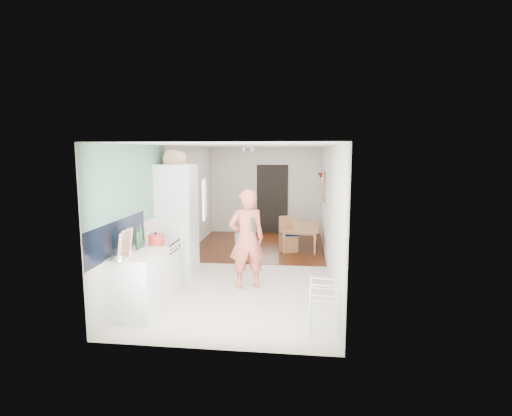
% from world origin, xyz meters
% --- Properties ---
extents(room_shell, '(3.20, 7.00, 2.50)m').
position_xyz_m(room_shell, '(0.00, 0.00, 1.25)').
color(room_shell, beige).
rests_on(room_shell, ground).
extents(floor, '(3.20, 7.00, 0.01)m').
position_xyz_m(floor, '(0.00, 0.00, 0.00)').
color(floor, beige).
rests_on(floor, ground).
extents(wood_floor_overlay, '(3.20, 3.30, 0.01)m').
position_xyz_m(wood_floor_overlay, '(0.00, 1.85, 0.01)').
color(wood_floor_overlay, '#501C10').
rests_on(wood_floor_overlay, room_shell).
extents(sage_wall_panel, '(0.02, 3.00, 1.30)m').
position_xyz_m(sage_wall_panel, '(-1.59, -2.00, 1.85)').
color(sage_wall_panel, gray).
rests_on(sage_wall_panel, room_shell).
extents(tile_splashback, '(0.02, 1.90, 0.50)m').
position_xyz_m(tile_splashback, '(-1.59, -2.55, 1.15)').
color(tile_splashback, black).
rests_on(tile_splashback, room_shell).
extents(doorway_recess, '(0.90, 0.04, 2.00)m').
position_xyz_m(doorway_recess, '(0.20, 3.48, 1.00)').
color(doorway_recess, black).
rests_on(doorway_recess, room_shell).
extents(base_cabinet, '(0.60, 0.90, 0.86)m').
position_xyz_m(base_cabinet, '(-1.30, -2.55, 0.43)').
color(base_cabinet, silver).
rests_on(base_cabinet, room_shell).
extents(worktop, '(0.62, 0.92, 0.06)m').
position_xyz_m(worktop, '(-1.30, -2.55, 0.89)').
color(worktop, silver).
rests_on(worktop, room_shell).
extents(range_cooker, '(0.60, 0.60, 0.88)m').
position_xyz_m(range_cooker, '(-1.30, -1.80, 0.44)').
color(range_cooker, silver).
rests_on(range_cooker, room_shell).
extents(cooker_top, '(0.60, 0.60, 0.04)m').
position_xyz_m(cooker_top, '(-1.30, -1.80, 0.90)').
color(cooker_top, '#B3B3B5').
rests_on(cooker_top, room_shell).
extents(fridge_housing, '(0.66, 0.66, 2.15)m').
position_xyz_m(fridge_housing, '(-1.27, -0.78, 1.07)').
color(fridge_housing, silver).
rests_on(fridge_housing, room_shell).
extents(fridge_door, '(0.14, 0.56, 0.70)m').
position_xyz_m(fridge_door, '(-0.66, -1.08, 1.55)').
color(fridge_door, silver).
rests_on(fridge_door, room_shell).
extents(fridge_interior, '(0.02, 0.52, 0.66)m').
position_xyz_m(fridge_interior, '(-0.96, -0.78, 1.55)').
color(fridge_interior, white).
rests_on(fridge_interior, room_shell).
extents(pinboard, '(0.03, 0.90, 0.70)m').
position_xyz_m(pinboard, '(1.58, 1.90, 1.55)').
color(pinboard, tan).
rests_on(pinboard, room_shell).
extents(pinboard_frame, '(0.00, 0.94, 0.74)m').
position_xyz_m(pinboard_frame, '(1.57, 1.90, 1.55)').
color(pinboard_frame, '#9F6B45').
rests_on(pinboard_frame, room_shell).
extents(wall_sconce, '(0.18, 0.18, 0.16)m').
position_xyz_m(wall_sconce, '(1.54, 2.55, 1.75)').
color(wall_sconce, maroon).
rests_on(wall_sconce, room_shell).
extents(person, '(0.88, 0.73, 2.06)m').
position_xyz_m(person, '(0.12, -1.22, 1.03)').
color(person, '#E16151').
rests_on(person, floor).
extents(dining_table, '(0.80, 1.36, 0.47)m').
position_xyz_m(dining_table, '(1.08, 1.81, 0.23)').
color(dining_table, '#9F6B45').
rests_on(dining_table, floor).
extents(dining_chair, '(0.47, 0.47, 0.85)m').
position_xyz_m(dining_chair, '(0.76, 1.37, 0.42)').
color(dining_chair, '#9F6B45').
rests_on(dining_chair, floor).
extents(stool, '(0.37, 0.37, 0.43)m').
position_xyz_m(stool, '(-0.18, 0.57, 0.22)').
color(stool, '#9F6B45').
rests_on(stool, floor).
extents(grey_drape, '(0.43, 0.43, 0.19)m').
position_xyz_m(grey_drape, '(-0.16, 0.58, 0.53)').
color(grey_drape, slate).
rests_on(grey_drape, stool).
extents(drying_rack, '(0.43, 0.40, 0.74)m').
position_xyz_m(drying_rack, '(1.38, -2.97, 0.37)').
color(drying_rack, silver).
rests_on(drying_rack, floor).
extents(bread_bin, '(0.38, 0.36, 0.19)m').
position_xyz_m(bread_bin, '(-1.29, -0.73, 2.24)').
color(bread_bin, tan).
rests_on(bread_bin, fridge_housing).
extents(red_casserole, '(0.32, 0.32, 0.16)m').
position_xyz_m(red_casserole, '(-1.24, -1.97, 1.00)').
color(red_casserole, red).
rests_on(red_casserole, cooker_top).
extents(steel_pan, '(0.21, 0.21, 0.09)m').
position_xyz_m(steel_pan, '(-1.39, -2.98, 0.96)').
color(steel_pan, '#B3B3B5').
rests_on(steel_pan, worktop).
extents(held_bottle, '(0.05, 0.05, 0.24)m').
position_xyz_m(held_bottle, '(0.24, -1.34, 1.15)').
color(held_bottle, '#1B4022').
rests_on(held_bottle, person).
extents(bottle_a, '(0.08, 0.08, 0.27)m').
position_xyz_m(bottle_a, '(-1.38, -2.35, 1.06)').
color(bottle_a, '#1B4022').
rests_on(bottle_a, worktop).
extents(bottle_b, '(0.08, 0.08, 0.30)m').
position_xyz_m(bottle_b, '(-1.39, -2.23, 1.07)').
color(bottle_b, '#1B4022').
rests_on(bottle_b, worktop).
extents(bottle_c, '(0.08, 0.08, 0.19)m').
position_xyz_m(bottle_c, '(-1.38, -2.68, 1.02)').
color(bottle_c, silver).
rests_on(bottle_c, worktop).
extents(pepper_mill_front, '(0.07, 0.07, 0.22)m').
position_xyz_m(pepper_mill_front, '(-1.46, -2.11, 1.03)').
color(pepper_mill_front, tan).
rests_on(pepper_mill_front, worktop).
extents(pepper_mill_back, '(0.07, 0.07, 0.22)m').
position_xyz_m(pepper_mill_back, '(-1.36, -2.05, 1.03)').
color(pepper_mill_back, tan).
rests_on(pepper_mill_back, worktop).
extents(chopping_boards, '(0.08, 0.31, 0.41)m').
position_xyz_m(chopping_boards, '(-1.33, -2.88, 1.13)').
color(chopping_boards, tan).
rests_on(chopping_boards, worktop).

